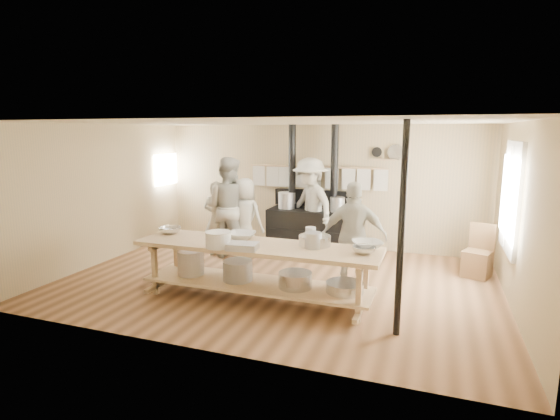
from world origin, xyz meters
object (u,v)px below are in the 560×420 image
Objects in this scene: cook_left at (228,207)px; roasting_pan at (243,246)px; chair at (477,261)px; cook_right at (354,237)px; prep_table at (256,266)px; stove at (311,225)px; cook_far_left at (217,219)px; cook_center at (245,218)px; cook_by_window at (310,205)px.

cook_left reaches higher than roasting_pan.
cook_right is at bearing -122.89° from chair.
cook_left is at bearing 125.72° from prep_table.
roasting_pan is at bearing 119.75° from cook_left.
chair is at bearing -13.43° from stove.
chair is 2.15× the size of roasting_pan.
stove is 3.02m from prep_table.
cook_far_left reaches higher than chair.
cook_right is 1.80m from roasting_pan.
roasting_pan is (1.60, -2.28, 0.15)m from cook_far_left.
roasting_pan is at bearing -90.99° from stove.
prep_table is 2.45m from cook_left.
cook_right is (2.92, -1.06, 0.11)m from cook_far_left.
chair is at bearing -154.08° from cook_right.
cook_left is (-1.41, -1.06, 0.47)m from stove.
prep_table is 2.10× the size of cook_right.
cook_far_left is at bearing 17.55° from cook_center.
stove reaches higher than cook_right.
cook_by_window reaches higher than roasting_pan.
cook_right reaches higher than prep_table.
cook_by_window is 3.18m from roasting_pan.
stove reaches higher than cook_by_window.
cook_center reaches higher than cook_far_left.
prep_table is 1.82× the size of cook_left.
cook_by_window is 2.13× the size of chair.
prep_table is 8.54× the size of roasting_pan.
stove is 2.86× the size of chair.
cook_left is 0.38m from cook_center.
prep_table is at bearing -123.40° from chair.
cook_right is at bearing 42.42° from roasting_pan.
roasting_pan is at bearing -55.53° from cook_by_window.
cook_center is 1.38m from cook_by_window.
cook_far_left is at bearing -147.06° from stove.
cook_right reaches higher than cook_far_left.
cook_left is (0.25, 0.01, 0.24)m from cook_far_left.
cook_far_left is 1.91m from cook_by_window.
stove is at bearing -69.39° from cook_right.
prep_table is 2.29× the size of cook_center.
cook_by_window is at bearing -158.34° from cook_far_left.
cook_left is at bearing 175.50° from cook_far_left.
cook_left is 1.02× the size of cook_by_window.
cook_far_left is 1.65× the size of chair.
cook_far_left is 0.77× the size of cook_by_window.
roasting_pan is (1.04, -2.38, 0.11)m from cook_center.
cook_far_left is 0.76× the size of cook_left.
stove reaches higher than chair.
cook_far_left reaches higher than roasting_pan.
cook_center is 1.73× the size of chair.
stove is 1.49m from cook_center.
prep_table is 2.56m from cook_far_left.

